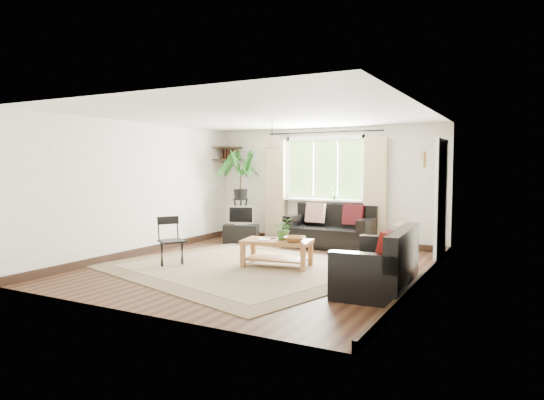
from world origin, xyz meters
The scene contains 24 objects.
floor centered at (0.00, 0.00, 0.00)m, with size 5.50×5.50×0.00m, color black.
ceiling centered at (0.00, 0.00, 2.40)m, with size 5.50×5.50×0.00m, color white.
wall_back centered at (0.00, 2.75, 1.20)m, with size 5.00×0.02×2.40m, color beige.
wall_front centered at (0.00, -2.75, 1.20)m, with size 5.00×0.02×2.40m, color beige.
wall_left centered at (-2.50, 0.00, 1.20)m, with size 0.02×5.50×2.40m, color beige.
wall_right centered at (2.50, 0.00, 1.20)m, with size 0.02×5.50×2.40m, color beige.
rug centered at (-0.20, -0.22, 0.01)m, with size 3.92×3.36×0.02m, color #B7A98E.
window centered at (0.00, 2.71, 1.55)m, with size 2.50×0.16×2.16m, color white, non-canonical shape.
door centered at (2.47, 1.70, 1.00)m, with size 0.06×0.96×2.06m, color silver.
corner_shelf centered at (-2.25, 2.50, 1.89)m, with size 0.50×0.50×0.34m, color black, non-canonical shape.
pendant_lamp centered at (0.00, 0.40, 2.05)m, with size 0.36×0.36×0.54m, color beige, non-canonical shape.
wall_sconce centered at (2.43, 0.30, 1.74)m, with size 0.12×0.12×0.28m, color beige, non-canonical shape.
sofa_back centered at (0.31, 2.26, 0.40)m, with size 1.70×0.85×0.80m, color black, non-canonical shape.
sofa_right centered at (2.03, -0.49, 0.39)m, with size 0.82×1.64×0.77m, color black, non-canonical shape.
coffee_table centered at (0.24, 0.12, 0.22)m, with size 1.08×0.59×0.44m, color brown, non-canonical shape.
table_plant centered at (0.33, 0.19, 0.62)m, with size 0.32×0.28×0.36m, color #366729.
bowl centered at (0.57, 0.08, 0.48)m, with size 0.33×0.33×0.08m, color #996434.
book_a centered at (-0.01, -0.02, 0.45)m, with size 0.18×0.24×0.02m, color white.
book_b centered at (0.01, 0.20, 0.45)m, with size 0.15×0.20×0.02m, color brown.
tv_stand centered at (-1.57, 1.97, 0.19)m, with size 0.71×0.40×0.38m, color black.
tv centered at (-1.57, 1.97, 0.59)m, with size 0.54×0.18×0.42m, color #A5A5AA, non-canonical shape.
palm_stand centered at (-1.79, 2.30, 0.98)m, with size 0.76×0.76×1.97m, color black, non-canonical shape.
folding_chair centered at (-1.28, -0.61, 0.40)m, with size 0.41×0.41×0.79m, color black, non-canonical shape.
sill_plant centered at (0.25, 2.63, 1.06)m, with size 0.14×0.10×0.27m, color #2D6023.
Camera 1 is at (3.75, -6.64, 1.61)m, focal length 32.00 mm.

